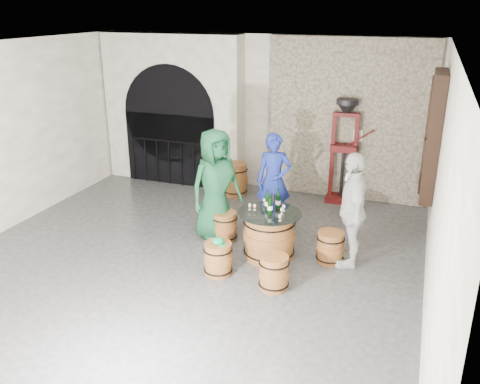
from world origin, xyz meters
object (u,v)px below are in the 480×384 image
(wine_bottle_right, at_px, (278,200))
(person_blue, at_px, (274,181))
(barrel_stool_far, at_px, (272,219))
(wine_bottle_left, at_px, (267,202))
(barrel_stool_near_left, at_px, (218,259))
(barrel_stool_left, at_px, (225,226))
(barrel_stool_right, at_px, (330,247))
(wine_bottle_center, at_px, (270,206))
(corking_press, at_px, (344,143))
(person_green, at_px, (216,185))
(barrel_table, at_px, (269,235))
(side_barrel, at_px, (235,179))
(barrel_stool_near_right, at_px, (274,273))
(person_white, at_px, (352,210))

(wine_bottle_right, bearing_deg, person_blue, 109.96)
(barrel_stool_far, xyz_separation_m, wine_bottle_left, (0.16, -0.83, 0.64))
(barrel_stool_near_left, relative_size, person_blue, 0.30)
(barrel_stool_left, relative_size, person_blue, 0.30)
(barrel_stool_right, relative_size, wine_bottle_center, 1.53)
(barrel_stool_left, relative_size, corking_press, 0.24)
(person_green, height_order, corking_press, corking_press)
(barrel_table, bearing_deg, barrel_stool_near_left, -124.93)
(barrel_stool_left, xyz_separation_m, side_barrel, (-0.59, 2.07, 0.09))
(barrel_stool_far, xyz_separation_m, barrel_stool_right, (1.16, -0.75, 0.00))
(person_green, bearing_deg, wine_bottle_right, -65.32)
(barrel_stool_near_left, relative_size, person_green, 0.26)
(person_green, bearing_deg, person_blue, -8.27)
(barrel_stool_near_right, bearing_deg, wine_bottle_center, 111.34)
(person_green, relative_size, person_blue, 1.12)
(person_white, distance_m, wine_bottle_right, 1.14)
(barrel_table, relative_size, wine_bottle_center, 3.03)
(person_green, xyz_separation_m, wine_bottle_left, (1.00, -0.31, -0.05))
(barrel_stool_left, height_order, barrel_stool_near_left, same)
(barrel_stool_near_right, height_order, person_blue, person_blue)
(wine_bottle_right, distance_m, corking_press, 2.70)
(person_green, height_order, side_barrel, person_green)
(barrel_stool_far, bearing_deg, person_blue, 103.76)
(person_blue, distance_m, corking_press, 1.90)
(barrel_stool_far, bearing_deg, barrel_stool_right, -33.07)
(person_blue, distance_m, wine_bottle_left, 1.15)
(person_green, relative_size, wine_bottle_center, 5.81)
(barrel_stool_left, height_order, wine_bottle_center, wine_bottle_center)
(barrel_table, height_order, wine_bottle_left, wine_bottle_left)
(barrel_table, bearing_deg, barrel_stool_right, 10.10)
(barrel_stool_far, distance_m, barrel_stool_near_right, 1.89)
(barrel_stool_right, xyz_separation_m, wine_bottle_left, (-1.00, -0.07, 0.64))
(barrel_stool_near_right, distance_m, person_blue, 2.28)
(wine_bottle_left, relative_size, side_barrel, 0.47)
(barrel_stool_near_right, relative_size, person_green, 0.26)
(wine_bottle_left, distance_m, wine_bottle_right, 0.18)
(person_green, relative_size, wine_bottle_right, 5.81)
(barrel_stool_right, relative_size, person_green, 0.26)
(person_green, relative_size, wine_bottle_left, 5.81)
(person_green, xyz_separation_m, side_barrel, (-0.41, 2.00, -0.60))
(barrel_stool_right, relative_size, person_blue, 0.30)
(barrel_stool_left, xyz_separation_m, wine_bottle_center, (0.91, -0.40, 0.64))
(person_blue, relative_size, corking_press, 0.81)
(side_barrel, bearing_deg, person_white, -39.30)
(barrel_stool_right, height_order, corking_press, corking_press)
(person_green, distance_m, corking_press, 2.97)
(person_blue, height_order, corking_press, corking_press)
(barrel_stool_near_left, xyz_separation_m, person_green, (-0.52, 1.18, 0.70))
(barrel_stool_left, height_order, person_green, person_green)
(barrel_stool_right, distance_m, person_white, 0.70)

